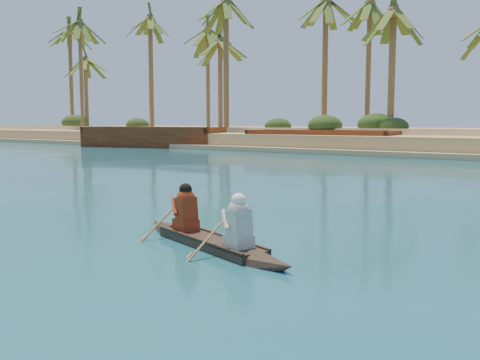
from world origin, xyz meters
The scene contains 7 objects.
ground centered at (0.00, 0.00, 0.00)m, with size 160.00×160.00×0.00m, color navy.
sandy_embankment centered at (0.00, 46.89, 0.53)m, with size 150.00×51.00×1.50m.
palm_grove centered at (0.00, 35.00, 8.00)m, with size 110.00×14.00×16.00m, color #34561E, non-canonical shape.
shrub_cluster centered at (0.00, 31.50, 1.20)m, with size 100.00×6.00×2.40m, color #1F3613, non-canonical shape.
canoe centered at (6.43, -4.00, 0.25)m, with size 4.62×2.06×1.29m.
barge_left centered at (-22.18, 23.35, 0.74)m, with size 13.40×7.32×2.12m.
barge_mid centered at (-6.55, 25.95, 0.67)m, with size 11.76×4.73×1.92m.
Camera 1 is at (12.60, -11.68, 2.36)m, focal length 40.00 mm.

